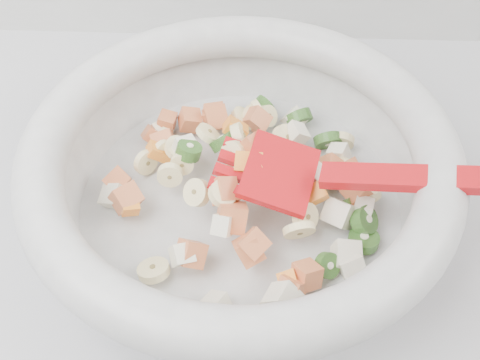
{
  "coord_description": "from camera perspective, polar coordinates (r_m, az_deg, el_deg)",
  "views": [
    {
      "loc": [
        0.17,
        1.09,
        1.35
      ],
      "look_at": [
        0.15,
        1.45,
        0.95
      ],
      "focal_mm": 45.0,
      "sensor_mm": 36.0,
      "label": 1
    }
  ],
  "objects": [
    {
      "name": "mixing_bowl",
      "position": [
        0.53,
        0.11,
        0.75
      ],
      "size": [
        0.49,
        0.38,
        0.13
      ],
      "color": "silver",
      "rests_on": "counter"
    }
  ]
}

